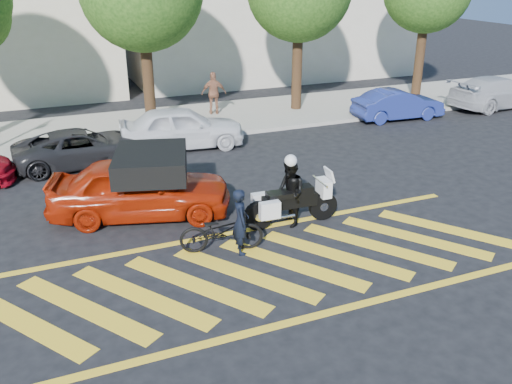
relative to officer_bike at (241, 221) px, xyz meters
name	(u,v)px	position (x,y,z in m)	size (l,w,h in m)	color
ground	(271,268)	(0.33, -0.94, -0.78)	(90.00, 90.00, 0.00)	black
sidewalk	(152,125)	(0.33, 11.06, -0.70)	(60.00, 5.00, 0.15)	#9E998E
crosswalk	(269,269)	(0.29, -0.94, -0.77)	(12.33, 4.00, 0.01)	yellow
officer_bike	(241,221)	(0.00, 0.00, 0.00)	(0.57, 0.37, 1.55)	black
bicycle	(221,231)	(-0.39, 0.23, -0.28)	(0.66, 1.91, 1.00)	black
police_motorcycle	(290,203)	(1.65, 0.87, -0.18)	(2.50, 0.81, 1.10)	black
officer_moto	(290,193)	(1.63, 0.87, 0.08)	(0.84, 0.65, 1.72)	black
red_convertible	(140,188)	(-1.71, 2.80, 0.01)	(1.85, 4.61, 1.57)	#A01E07
parked_mid_left	(82,148)	(-2.71, 7.45, -0.19)	(1.95, 4.24, 1.18)	black
parked_mid_right	(182,127)	(0.78, 7.95, -0.03)	(1.77, 4.40, 1.50)	white
parked_right	(398,105)	(10.23, 8.26, -0.14)	(1.34, 3.84, 1.27)	navy
parked_far_right	(497,92)	(15.63, 8.26, -0.07)	(1.98, 4.87, 1.41)	#B0B2B9
pedestrian_right	(214,93)	(3.16, 11.53, 0.27)	(1.05, 0.44, 1.79)	#9C6347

